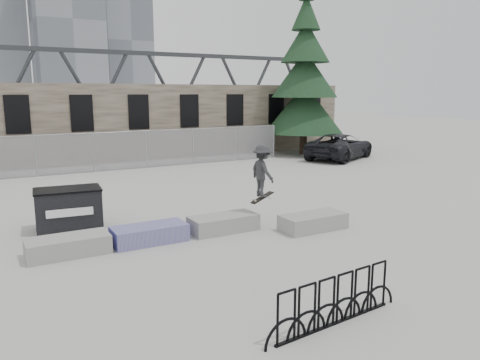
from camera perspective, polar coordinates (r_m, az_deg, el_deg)
name	(u,v)px	position (r m, az deg, el deg)	size (l,w,h in m)	color
ground	(196,236)	(13.46, -5.40, -6.80)	(120.00, 120.00, 0.00)	#A3A29E
stone_wall	(78,124)	(28.51, -19.15, 6.51)	(36.00, 2.58, 4.50)	brown
chainlink_fence	(94,152)	(24.97, -17.37, 3.29)	(22.06, 0.06, 2.02)	gray
planter_far_left	(68,245)	(12.58, -20.23, -7.45)	(2.00, 0.90, 0.47)	gray
planter_center_left	(150,233)	(13.01, -10.97, -6.38)	(2.00, 0.90, 0.47)	#333092
planter_center_right	(223,223)	(13.80, -2.03, -5.20)	(2.00, 0.90, 0.47)	gray
planter_offset	(313,221)	(14.11, 8.91, -4.97)	(2.00, 0.90, 0.47)	gray
dumpster	(69,209)	(14.80, -20.16, -3.31)	(1.99, 1.34, 1.24)	black
bike_rack	(336,301)	(8.59, 11.58, -14.25)	(3.13, 0.32, 0.90)	black
spruce_tree	(305,83)	(31.13, 7.88, 11.68)	(5.09, 5.09, 11.50)	#38281E
truss_bridge	(97,91)	(68.45, -17.08, 10.28)	(70.00, 3.00, 9.80)	#2D3033
suv	(340,146)	(29.33, 12.10, 4.04)	(2.56, 5.55, 1.54)	black
skateboarder	(262,171)	(13.94, 2.75, 1.08)	(0.79, 1.02, 1.73)	#28282A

